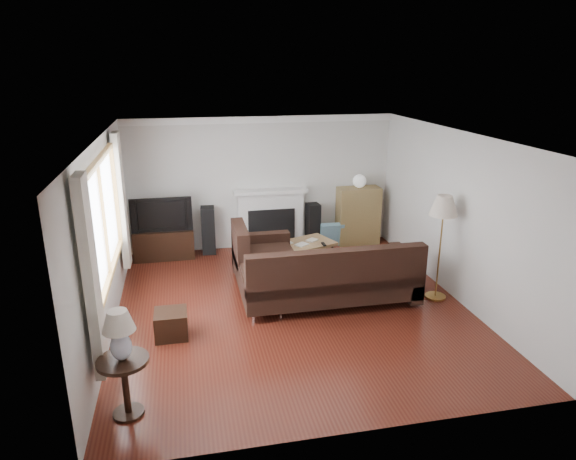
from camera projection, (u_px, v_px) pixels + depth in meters
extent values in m
cube|color=#4F1B11|center=(292.00, 307.00, 7.54)|extent=(5.10, 5.60, 0.04)
cube|color=white|center=(293.00, 136.00, 6.76)|extent=(5.10, 5.60, 0.04)
cube|color=silver|center=(262.00, 183.00, 9.71)|extent=(5.00, 0.04, 2.50)
cube|color=silver|center=(357.00, 318.00, 4.59)|extent=(5.00, 0.04, 2.50)
cube|color=silver|center=(105.00, 238.00, 6.67)|extent=(0.04, 5.50, 2.50)
cube|color=silver|center=(456.00, 216.00, 7.64)|extent=(0.04, 5.50, 2.50)
cube|color=olive|center=(104.00, 220.00, 6.40)|extent=(0.12, 2.74, 1.54)
cube|color=beige|center=(91.00, 279.00, 5.04)|extent=(0.10, 0.35, 2.10)
cube|color=beige|center=(122.00, 201.00, 7.87)|extent=(0.10, 0.35, 2.10)
cube|color=white|center=(271.00, 218.00, 9.85)|extent=(1.40, 0.26, 1.15)
cube|color=black|center=(164.00, 243.00, 9.40)|extent=(1.08, 0.49, 0.54)
imported|color=black|center=(162.00, 213.00, 9.22)|extent=(1.08, 0.14, 0.62)
cube|color=black|center=(208.00, 230.00, 9.57)|extent=(0.26, 0.31, 0.89)
cube|color=black|center=(313.00, 225.00, 9.97)|extent=(0.25, 0.30, 0.84)
cube|color=olive|center=(358.00, 216.00, 10.08)|extent=(0.82, 0.39, 1.12)
sphere|color=white|center=(360.00, 181.00, 9.86)|extent=(0.25, 0.25, 0.25)
cube|color=black|center=(329.00, 274.00, 7.56)|extent=(2.81, 2.05, 0.91)
cube|color=olive|center=(300.00, 255.00, 8.93)|extent=(1.31, 1.00, 0.45)
cube|color=black|center=(171.00, 324.00, 6.69)|extent=(0.42, 0.42, 0.35)
cube|color=#B0833D|center=(440.00, 248.00, 7.61)|extent=(0.49, 0.49, 1.61)
cube|color=black|center=(126.00, 387.00, 5.15)|extent=(0.51, 0.51, 0.64)
cube|color=silver|center=(120.00, 336.00, 4.97)|extent=(0.32, 0.32, 0.52)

